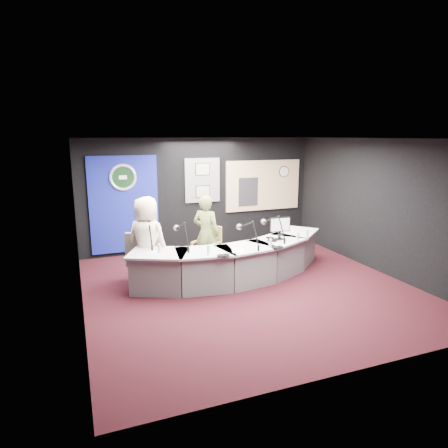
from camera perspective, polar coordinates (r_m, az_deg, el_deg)
name	(u,v)px	position (r m, az deg, el deg)	size (l,w,h in m)	color
ground	(249,288)	(7.76, 3.53, -9.05)	(6.00, 6.00, 0.00)	black
ceiling	(251,139)	(7.22, 3.84, 12.09)	(6.00, 6.00, 0.02)	silver
wall_back	(200,194)	(10.13, -3.40, 4.28)	(6.00, 0.02, 2.80)	black
wall_front	(357,264)	(4.89, 18.50, -5.47)	(6.00, 0.02, 2.80)	black
wall_left	(77,230)	(6.72, -20.29, -0.75)	(0.02, 6.00, 2.80)	black
wall_right	(379,206)	(9.02, 21.31, 2.41)	(0.02, 6.00, 2.80)	black
broadcast_desk	(235,261)	(8.09, 1.63, -5.29)	(4.50, 1.90, 0.75)	#BBBDBF
backdrop_panel	(124,205)	(9.73, -14.07, 2.69)	(1.60, 0.05, 2.30)	navy
agency_seal	(123,177)	(9.60, -14.25, 6.47)	(0.63, 0.63, 0.07)	silver
seal_center	(123,177)	(9.61, -14.25, 6.47)	(0.48, 0.48, 0.01)	black
pinboard	(202,180)	(10.07, -3.10, 6.25)	(0.90, 0.04, 1.10)	slate
framed_photo_upper	(203,169)	(10.02, -3.07, 7.82)	(0.34, 0.02, 0.27)	gray
framed_photo_lower	(203,192)	(10.08, -3.03, 4.65)	(0.34, 0.02, 0.27)	gray
booth_window_frame	(263,185)	(10.73, 5.62, 5.52)	(2.12, 0.06, 1.32)	tan
booth_glow	(263,185)	(10.72, 5.64, 5.52)	(2.00, 0.02, 1.20)	beige
equipment_rack	(248,192)	(10.53, 3.48, 4.60)	(0.55, 0.02, 0.75)	black
wall_clock	(284,172)	(10.95, 8.57, 7.42)	(0.28, 0.28, 0.01)	white
armchair_left	(148,258)	(7.98, -10.86, -4.79)	(0.57, 0.57, 1.01)	tan
armchair_right	(206,247)	(8.53, -2.53, -3.35)	(0.58, 0.58, 1.04)	tan
draped_jacket	(138,250)	(8.13, -12.22, -3.70)	(0.50, 0.10, 0.70)	#665F56
person_man	(147,240)	(7.88, -10.97, -2.33)	(0.84, 0.55, 1.72)	#F9E4C7
person_woman	(206,234)	(8.45, -2.55, -1.38)	(0.60, 0.39, 1.64)	olive
computer_monitor	(280,224)	(8.25, 7.96, -0.06)	(0.44, 0.03, 0.30)	black
desk_phone	(272,240)	(8.18, 6.89, -2.28)	(0.18, 0.14, 0.04)	black
headphones_near	(277,247)	(7.69, 7.64, -3.31)	(0.20, 0.20, 0.03)	black
headphones_far	(223,255)	(7.12, -0.10, -4.50)	(0.21, 0.21, 0.03)	black
paper_stack	(154,252)	(7.47, -9.93, -4.00)	(0.20, 0.28, 0.00)	white
notepad	(238,250)	(7.49, 2.07, -3.77)	(0.23, 0.33, 0.00)	white
boom_mic_a	(148,231)	(7.80, -10.82, -1.05)	(0.16, 0.74, 0.60)	black
boom_mic_b	(182,233)	(7.55, -6.00, -1.34)	(0.18, 0.74, 0.60)	black
boom_mic_c	(249,232)	(7.64, 3.54, -1.14)	(0.25, 0.73, 0.60)	black
boom_mic_d	(274,226)	(8.16, 7.14, -0.33)	(0.30, 0.71, 0.60)	black
water_bottles	(241,242)	(7.74, 2.43, -2.54)	(3.21, 0.63, 0.18)	silver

